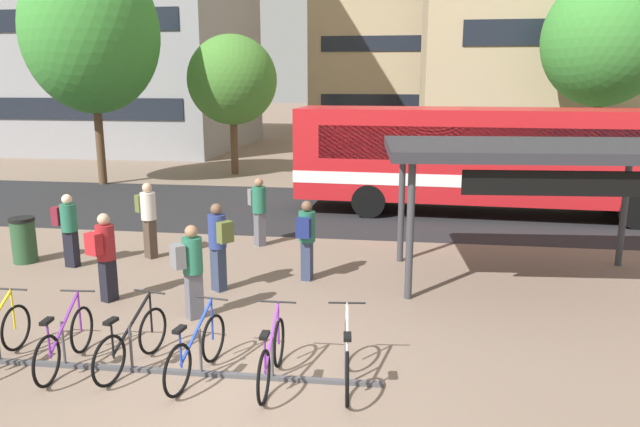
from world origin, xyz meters
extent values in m
plane|color=#7A6656|center=(0.00, 0.00, 0.00)|extent=(200.00, 200.00, 0.00)
cube|color=#232326|center=(0.00, 11.15, 0.00)|extent=(80.00, 7.20, 0.01)
cube|color=red|center=(4.92, 11.15, 1.85)|extent=(12.10, 3.07, 2.70)
cube|color=white|center=(4.92, 11.15, 1.20)|extent=(12.12, 3.09, 0.36)
cube|color=black|center=(4.68, 12.41, 2.25)|extent=(9.83, 0.49, 0.97)
cube|color=black|center=(4.57, 9.92, 2.25)|extent=(9.83, 0.49, 0.97)
cylinder|color=black|center=(8.69, 12.14, 0.50)|extent=(1.01, 0.34, 1.00)
cylinder|color=black|center=(8.59, 9.83, 0.50)|extent=(1.01, 0.34, 1.00)
cylinder|color=black|center=(1.26, 12.47, 0.50)|extent=(1.01, 0.34, 1.00)
cylinder|color=black|center=(1.16, 10.16, 0.50)|extent=(1.01, 0.34, 1.00)
cube|color=#47474C|center=(-1.03, 0.06, 0.03)|extent=(6.05, 0.21, 0.06)
cylinder|color=#47474C|center=(-2.54, 0.03, 0.35)|extent=(0.04, 0.04, 0.70)
cylinder|color=#47474C|center=(-1.53, 0.05, 0.35)|extent=(0.04, 0.04, 0.70)
cylinder|color=#47474C|center=(-0.52, 0.07, 0.35)|extent=(0.04, 0.04, 0.70)
cylinder|color=#47474C|center=(0.49, 0.09, 0.35)|extent=(0.04, 0.04, 0.70)
cylinder|color=#47474C|center=(1.50, 0.11, 0.35)|extent=(0.04, 0.04, 0.70)
torus|color=black|center=(-3.57, 0.46, 0.35)|extent=(0.06, 0.70, 0.70)
cylinder|color=yellow|center=(-3.57, 0.44, 0.67)|extent=(0.03, 0.03, 0.65)
cylinder|color=black|center=(-3.57, 0.44, 0.98)|extent=(0.52, 0.04, 0.03)
torus|color=black|center=(-2.54, 0.54, 0.35)|extent=(0.10, 0.71, 0.70)
torus|color=black|center=(-2.47, -0.48, 0.35)|extent=(0.10, 0.71, 0.70)
cube|color=#702893|center=(-2.51, 0.05, 0.67)|extent=(0.10, 0.92, 0.58)
cylinder|color=#702893|center=(-2.48, -0.38, 0.62)|extent=(0.03, 0.03, 0.55)
cube|color=black|center=(-2.48, -0.38, 0.88)|extent=(0.12, 0.23, 0.05)
cylinder|color=#702893|center=(-2.54, 0.52, 0.67)|extent=(0.03, 0.03, 0.65)
cylinder|color=black|center=(-2.54, 0.52, 0.98)|extent=(0.52, 0.07, 0.03)
torus|color=black|center=(-1.47, 0.65, 0.35)|extent=(0.17, 0.70, 0.70)
torus|color=black|center=(-1.65, -0.35, 0.35)|extent=(0.17, 0.70, 0.70)
cube|color=black|center=(-1.55, 0.17, 0.67)|extent=(0.19, 0.91, 0.58)
cylinder|color=black|center=(-1.63, -0.26, 0.62)|extent=(0.03, 0.03, 0.55)
cube|color=black|center=(-1.63, -0.26, 0.88)|extent=(0.14, 0.23, 0.05)
cylinder|color=black|center=(-1.47, 0.63, 0.67)|extent=(0.04, 0.04, 0.65)
cylinder|color=black|center=(-1.47, 0.63, 0.98)|extent=(0.52, 0.12, 0.03)
torus|color=black|center=(-0.49, 0.53, 0.35)|extent=(0.15, 0.70, 0.70)
torus|color=black|center=(-0.63, -0.48, 0.35)|extent=(0.15, 0.70, 0.70)
cube|color=#1E3DB2|center=(-0.56, 0.04, 0.67)|extent=(0.17, 0.91, 0.58)
cylinder|color=#1E3DB2|center=(-0.62, -0.38, 0.62)|extent=(0.03, 0.03, 0.55)
cube|color=black|center=(-0.62, -0.38, 0.88)|extent=(0.13, 0.23, 0.05)
cylinder|color=#1E3DB2|center=(-0.49, 0.51, 0.67)|extent=(0.04, 0.04, 0.65)
cylinder|color=black|center=(-0.49, 0.51, 0.98)|extent=(0.52, 0.10, 0.03)
torus|color=black|center=(0.49, 0.52, 0.35)|extent=(0.06, 0.70, 0.70)
torus|color=black|center=(0.51, -0.50, 0.35)|extent=(0.06, 0.70, 0.70)
cube|color=#702893|center=(0.50, 0.03, 0.67)|extent=(0.05, 0.92, 0.58)
cylinder|color=#702893|center=(0.51, -0.40, 0.62)|extent=(0.03, 0.03, 0.55)
cube|color=black|center=(0.51, -0.40, 0.88)|extent=(0.10, 0.22, 0.05)
cylinder|color=#702893|center=(0.49, 0.50, 0.67)|extent=(0.03, 0.03, 0.65)
cylinder|color=black|center=(0.49, 0.50, 0.98)|extent=(0.52, 0.04, 0.03)
torus|color=black|center=(1.45, 0.62, 0.35)|extent=(0.12, 0.70, 0.70)
torus|color=black|center=(1.56, -0.39, 0.35)|extent=(0.12, 0.70, 0.70)
cube|color=silver|center=(1.51, 0.14, 0.67)|extent=(0.13, 0.92, 0.58)
cylinder|color=silver|center=(1.55, -0.29, 0.62)|extent=(0.03, 0.03, 0.55)
cube|color=black|center=(1.55, -0.29, 0.88)|extent=(0.12, 0.23, 0.05)
cylinder|color=silver|center=(1.46, 0.60, 0.67)|extent=(0.04, 0.04, 0.65)
cylinder|color=black|center=(1.46, 0.60, 0.98)|extent=(0.52, 0.08, 0.03)
cylinder|color=#38383D|center=(2.33, 3.51, 1.30)|extent=(0.15, 0.15, 2.61)
cylinder|color=#38383D|center=(2.15, 5.88, 1.30)|extent=(0.15, 0.15, 2.61)
cylinder|color=#38383D|center=(6.96, 6.24, 1.30)|extent=(0.15, 0.15, 2.61)
cube|color=#28282D|center=(4.65, 4.88, 2.71)|extent=(5.85, 3.59, 0.20)
cube|color=black|center=(4.75, 3.55, 2.26)|extent=(3.09, 0.31, 0.44)
cube|color=black|center=(-5.00, 4.43, 0.40)|extent=(0.29, 0.24, 0.81)
cylinder|color=#23664C|center=(-5.00, 4.43, 1.11)|extent=(0.40, 0.40, 0.60)
sphere|color=beige|center=(-5.00, 4.43, 1.52)|extent=(0.22, 0.22, 0.22)
cube|color=maroon|center=(-5.26, 4.48, 1.14)|extent=(0.23, 0.31, 0.40)
cube|color=black|center=(-3.19, 2.60, 0.40)|extent=(0.28, 0.31, 0.80)
cylinder|color=maroon|center=(-3.19, 2.60, 1.13)|extent=(0.44, 0.44, 0.65)
sphere|color=tan|center=(-3.19, 2.60, 1.56)|extent=(0.22, 0.22, 0.22)
cube|color=#B21E23|center=(-3.28, 2.36, 1.16)|extent=(0.33, 0.27, 0.40)
cube|color=#2D3851|center=(0.27, 4.31, 0.41)|extent=(0.23, 0.28, 0.82)
cylinder|color=#23664C|center=(0.27, 4.31, 1.13)|extent=(0.37, 0.37, 0.62)
sphere|color=brown|center=(0.27, 4.31, 1.55)|extent=(0.22, 0.22, 0.22)
cube|color=navy|center=(0.24, 4.05, 1.16)|extent=(0.30, 0.21, 0.40)
cube|color=#565660|center=(-1.32, 2.03, 0.41)|extent=(0.33, 0.32, 0.82)
cylinder|color=#23664C|center=(-1.32, 2.03, 1.13)|extent=(0.48, 0.48, 0.62)
sphere|color=#936B4C|center=(-1.32, 2.03, 1.55)|extent=(0.22, 0.22, 0.22)
cube|color=slate|center=(-1.50, 1.84, 1.16)|extent=(0.32, 0.33, 0.40)
cube|color=#2D3851|center=(-1.33, 3.43, 0.43)|extent=(0.33, 0.32, 0.87)
cylinder|color=navy|center=(-1.33, 3.43, 1.19)|extent=(0.48, 0.48, 0.65)
sphere|color=brown|center=(-1.33, 3.43, 1.63)|extent=(0.22, 0.22, 0.22)
cube|color=#56602D|center=(-1.12, 3.27, 1.23)|extent=(0.31, 0.33, 0.40)
cube|color=#565660|center=(-1.32, 6.70, 0.42)|extent=(0.32, 0.33, 0.84)
cylinder|color=#23664C|center=(-1.32, 6.70, 1.16)|extent=(0.48, 0.48, 0.64)
sphere|color=#936B4C|center=(-1.32, 6.70, 1.59)|extent=(0.22, 0.22, 0.22)
cube|color=slate|center=(-1.49, 6.89, 1.19)|extent=(0.33, 0.32, 0.40)
cube|color=#47382D|center=(-3.56, 5.31, 0.46)|extent=(0.33, 0.31, 0.91)
cylinder|color=beige|center=(-3.56, 5.31, 1.23)|extent=(0.47, 0.47, 0.63)
sphere|color=tan|center=(-3.56, 5.31, 1.65)|extent=(0.22, 0.22, 0.22)
cube|color=#56602D|center=(-3.78, 5.46, 1.26)|extent=(0.31, 0.33, 0.40)
cylinder|color=#284C2D|center=(-6.24, 4.58, 0.47)|extent=(0.52, 0.52, 0.95)
cylinder|color=black|center=(-6.24, 4.58, 0.99)|extent=(0.55, 0.55, 0.08)
cylinder|color=brown|center=(-9.63, 14.51, 1.61)|extent=(0.32, 0.32, 3.21)
ellipsoid|color=#388433|center=(-9.63, 14.51, 5.75)|extent=(5.06, 5.06, 5.98)
cylinder|color=brown|center=(9.64, 17.80, 1.69)|extent=(0.32, 0.32, 3.38)
ellipsoid|color=#388433|center=(9.64, 17.80, 5.52)|extent=(4.69, 4.69, 5.05)
cylinder|color=brown|center=(-5.19, 17.80, 1.21)|extent=(0.32, 0.32, 2.43)
ellipsoid|color=#427A2D|center=(-5.19, 17.80, 4.03)|extent=(3.80, 3.80, 3.78)
cube|color=gray|center=(-15.91, 27.58, 8.65)|extent=(16.17, 12.42, 17.30)
cube|color=black|center=(-15.91, 21.34, 2.59)|extent=(14.23, 0.06, 1.10)
cube|color=black|center=(-15.91, 21.34, 6.92)|extent=(14.23, 0.06, 1.10)
cube|color=tan|center=(3.30, 43.27, 8.24)|extent=(16.87, 12.34, 16.48)
cube|color=black|center=(3.30, 37.07, 2.47)|extent=(14.84, 0.06, 1.10)
cube|color=black|center=(3.30, 37.07, 6.59)|extent=(14.84, 0.06, 1.10)
camera|label=1|loc=(2.20, -7.17, 4.02)|focal=33.24mm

